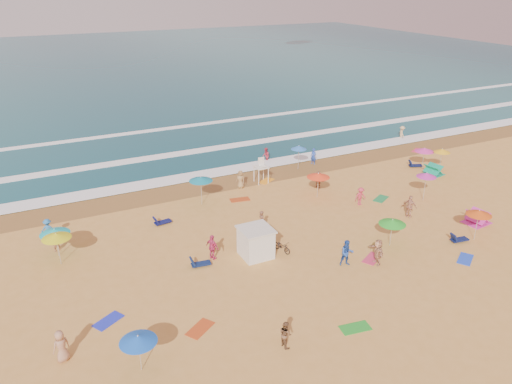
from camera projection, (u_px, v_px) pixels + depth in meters
name	position (u px, v px, depth m)	size (l,w,h in m)	color
ground	(292.00, 240.00, 36.85)	(220.00, 220.00, 0.00)	gold
ocean	(94.00, 67.00, 105.95)	(220.00, 140.00, 0.18)	#0C4756
wet_sand	(226.00, 182.00, 47.13)	(220.00, 220.00, 0.00)	olive
surf_foam	(194.00, 153.00, 54.35)	(200.00, 18.70, 0.05)	white
cabana	(256.00, 243.00, 34.34)	(2.00, 2.00, 2.00)	silver
cabana_roof	(256.00, 229.00, 33.92)	(2.20, 2.20, 0.12)	silver
bicycle	(282.00, 246.00, 35.10)	(0.54, 1.56, 0.82)	black
lifeguard_stand	(261.00, 172.00, 46.64)	(1.20, 1.20, 2.10)	white
beach_umbrellas	(347.00, 206.00, 37.12)	(55.76, 29.40, 0.80)	#DC4F12
loungers	(346.00, 252.00, 34.84)	(60.04, 24.10, 0.34)	#0F1B4D
towels	(343.00, 235.00, 37.52)	(38.75, 24.34, 0.03)	#BD4117
popup_tents	(453.00, 190.00, 43.88)	(6.67, 11.19, 1.20)	#D62FA0
beachgoers	(276.00, 207.00, 40.05)	(48.13, 26.72, 2.13)	#956144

